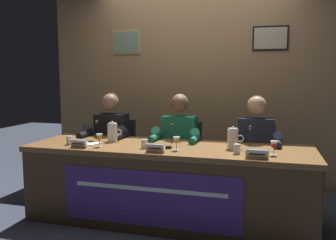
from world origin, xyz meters
The scene contains 24 objects.
ground_plane centered at (0.00, 0.00, 0.00)m, with size 12.00×12.00×0.00m, color #383D4C.
wall_back_panelled centered at (0.00, 1.33, 1.30)m, with size 3.92×0.14×2.60m.
conference_table centered at (0.00, -0.11, 0.50)m, with size 2.72×0.84×0.74m.
chair_left centered at (-0.81, 0.60, 0.43)m, with size 0.44×0.44×0.88m.
panelist_left centered at (-0.81, 0.40, 0.70)m, with size 0.51×0.48×1.21m.
nameplate_left centered at (-0.78, -0.31, 0.78)m, with size 0.16×0.06×0.08m.
juice_glass_left centered at (-0.62, -0.22, 0.82)m, with size 0.06×0.06×0.12m.
water_cup_left centered at (-0.95, -0.20, 0.77)m, with size 0.06×0.06×0.08m.
microphone_left centered at (-0.78, -0.03, 0.81)m, with size 0.06×0.17×0.22m.
chair_center centered at (0.00, 0.60, 0.43)m, with size 0.44×0.44×0.88m.
panelist_center centered at (0.00, 0.40, 0.70)m, with size 0.51×0.48×1.21m.
nameplate_center centered at (-0.03, -0.32, 0.78)m, with size 0.17×0.06×0.08m.
juice_glass_center centered at (0.13, -0.18, 0.82)m, with size 0.06×0.06×0.12m.
water_cup_center centered at (-0.18, -0.18, 0.77)m, with size 0.06×0.06×0.08m.
microphone_center centered at (0.04, -0.08, 0.81)m, with size 0.06×0.17×0.22m.
chair_right centered at (0.81, 0.60, 0.43)m, with size 0.44×0.44×0.88m.
panelist_right centered at (0.81, 0.40, 0.70)m, with size 0.51×0.48×1.21m.
nameplate_right centered at (0.84, -0.33, 0.78)m, with size 0.18×0.06×0.08m.
juice_glass_right centered at (0.97, -0.16, 0.82)m, with size 0.06×0.06×0.12m.
water_cup_right centered at (0.67, -0.18, 0.77)m, with size 0.06×0.06×0.08m.
microphone_right centered at (0.76, -0.02, 0.81)m, with size 0.06×0.17×0.22m.
water_pitcher_left_side centered at (-0.61, 0.07, 0.83)m, with size 0.15×0.10×0.21m.
water_pitcher_right_side centered at (0.61, 0.02, 0.83)m, with size 0.15×0.10×0.21m.
document_stack_left centered at (-0.78, -0.12, 0.74)m, with size 0.24×0.19×0.01m.
Camera 1 is at (0.89, -3.23, 1.40)m, focal length 37.89 mm.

